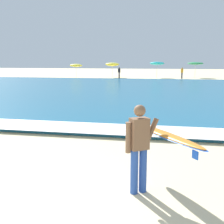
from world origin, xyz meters
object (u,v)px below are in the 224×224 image
beach_umbrella_3 (195,63)px  beachgoer_near_row_left (182,73)px  beach_umbrella_2 (157,63)px  beach_umbrella_1 (112,64)px  surfer_with_board (150,140)px  beach_umbrella_0 (76,65)px  beachgoer_near_row_mid (119,72)px

beach_umbrella_3 → beachgoer_near_row_left: bearing=-128.9°
beach_umbrella_2 → beach_umbrella_1: bearing=-179.6°
surfer_with_board → beach_umbrella_3: 37.52m
beach_umbrella_2 → beach_umbrella_0: bearing=-173.4°
beach_umbrella_0 → beach_umbrella_1: size_ratio=0.92×
beach_umbrella_2 → beach_umbrella_3: size_ratio=1.04×
beach_umbrella_1 → beachgoer_near_row_left: size_ratio=1.40×
surfer_with_board → beachgoer_near_row_left: surfer_with_board is taller
beach_umbrella_1 → beach_umbrella_3: bearing=6.6°
beachgoer_near_row_mid → beach_umbrella_3: bearing=20.2°
beach_umbrella_0 → beach_umbrella_3: (17.22, 2.72, 0.30)m
beach_umbrella_2 → beach_umbrella_3: (5.47, 1.35, -0.01)m
surfer_with_board → beach_umbrella_3: beach_umbrella_3 is taller
beach_umbrella_3 → beach_umbrella_2: bearing=-166.1°
beach_umbrella_2 → beachgoer_near_row_left: beach_umbrella_2 is taller
surfer_with_board → beachgoer_near_row_left: size_ratio=1.46×
beach_umbrella_0 → beachgoer_near_row_left: beach_umbrella_0 is taller
beach_umbrella_0 → beach_umbrella_2: size_ratio=0.86×
surfer_with_board → beach_umbrella_2: (-1.01, 35.89, 1.04)m
beach_umbrella_1 → beach_umbrella_2: (6.56, 0.04, 0.16)m
beach_umbrella_2 → beachgoer_near_row_mid: (-5.10, -2.53, -1.23)m
beach_umbrella_2 → beachgoer_near_row_left: bearing=-17.5°
beachgoer_near_row_mid → beachgoer_near_row_left: bearing=9.5°
beachgoer_near_row_mid → beach_umbrella_0: bearing=170.0°
surfer_with_board → beach_umbrella_0: (-12.76, 34.52, 0.74)m
beach_umbrella_2 → beachgoer_near_row_mid: bearing=-153.6°
beachgoer_near_row_mid → surfer_with_board: bearing=-79.6°
beach_umbrella_3 → beach_umbrella_1: bearing=-173.4°
beach_umbrella_0 → beach_umbrella_1: beach_umbrella_1 is taller
beach_umbrella_1 → beach_umbrella_0: bearing=-165.7°
beach_umbrella_1 → surfer_with_board: bearing=-78.1°
surfer_with_board → beach_umbrella_2: beach_umbrella_2 is taller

